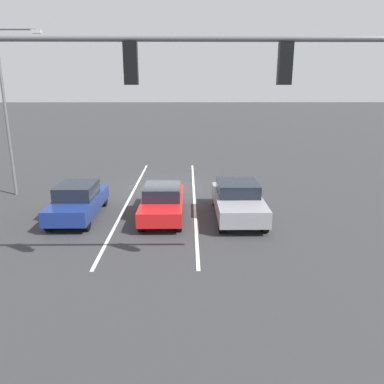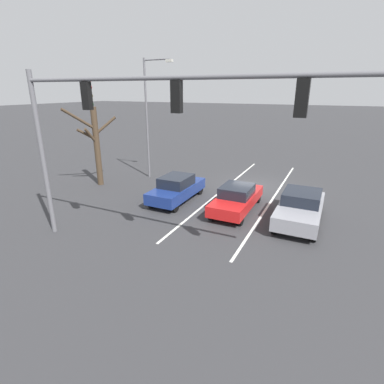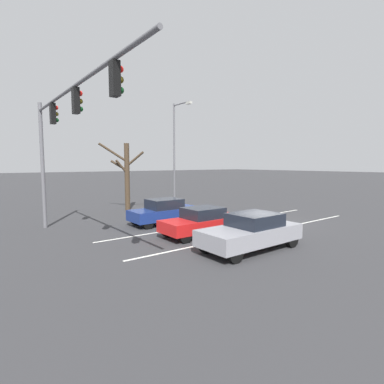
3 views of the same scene
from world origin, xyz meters
TOP-DOWN VIEW (x-y plane):
  - ground_plane at (0.00, 0.00)m, footprint 240.00×240.00m
  - lane_stripe_left_divider at (-1.61, 1.87)m, footprint 0.12×15.74m
  - lane_stripe_center_divider at (1.61, 1.87)m, footprint 0.12×15.74m
  - car_gray_leftlane_front at (-3.40, 4.86)m, footprint 1.90×4.55m
  - car_red_midlane_front at (-0.23, 4.79)m, footprint 1.71×4.46m
  - car_navy_rightlane_front at (3.34, 4.82)m, footprint 1.70×4.24m
  - traffic_signal_gantry at (2.30, 10.72)m, footprint 12.51×0.37m
  - street_lamp_right_shoulder at (7.30, 1.32)m, footprint 2.19×0.24m
  - bare_tree_near at (9.48, 4.43)m, footprint 1.79×2.95m

SIDE VIEW (x-z plane):
  - ground_plane at x=0.00m, z-range 0.00..0.00m
  - lane_stripe_left_divider at x=-1.61m, z-range 0.00..0.01m
  - lane_stripe_center_divider at x=1.61m, z-range 0.00..0.01m
  - car_red_midlane_front at x=-0.23m, z-range 0.00..1.39m
  - car_navy_rightlane_front at x=3.34m, z-range 0.00..1.48m
  - car_gray_leftlane_front at x=-3.40m, z-range 0.01..1.52m
  - bare_tree_near at x=9.48m, z-range 0.27..5.36m
  - street_lamp_right_shoulder at x=7.30m, z-range 0.65..8.70m
  - traffic_signal_gantry at x=2.30m, z-range 1.78..8.59m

